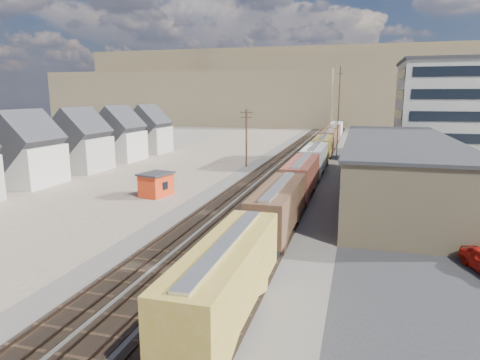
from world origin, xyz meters
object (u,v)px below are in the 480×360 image
(freight_train, at_px, (319,152))
(maintenance_shed, at_px, (156,184))
(utility_pole_north, at_px, (246,137))
(parked_car_blue, at_px, (450,175))

(freight_train, bearing_deg, maintenance_shed, -123.17)
(utility_pole_north, distance_m, maintenance_shed, 25.23)
(parked_car_blue, bearing_deg, maintenance_shed, 147.40)
(freight_train, distance_m, utility_pole_north, 12.75)
(utility_pole_north, bearing_deg, parked_car_blue, -5.12)
(freight_train, xyz_separation_m, parked_car_blue, (19.84, -5.11, -2.05))
(utility_pole_north, xyz_separation_m, parked_car_blue, (32.14, -2.88, -4.55))
(freight_train, height_order, maintenance_shed, freight_train)
(freight_train, relative_size, parked_car_blue, 22.36)
(freight_train, bearing_deg, utility_pole_north, -169.74)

